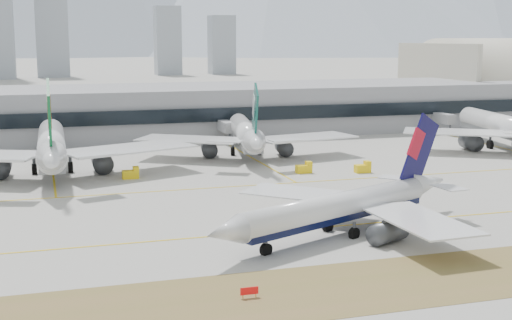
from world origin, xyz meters
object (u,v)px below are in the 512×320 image
object	(u,v)px
widebody_cathay	(246,135)
widebody_china_air	(506,128)
widebody_eva	(52,147)
taxiing_airliner	(345,207)
terminal	(161,110)

from	to	relation	value
widebody_cathay	widebody_china_air	distance (m)	72.05
widebody_eva	widebody_china_air	xyz separation A→B (m)	(120.19, 1.81, -0.29)
taxiing_airliner	terminal	xyz separation A→B (m)	(-8.03, 124.27, 3.19)
widebody_eva	widebody_cathay	world-z (taller)	widebody_eva
taxiing_airliner	widebody_china_air	bearing A→B (deg)	-163.83
widebody_china_air	terminal	world-z (taller)	widebody_china_air
widebody_china_air	widebody_cathay	bearing A→B (deg)	91.60
taxiing_airliner	widebody_cathay	world-z (taller)	widebody_cathay
widebody_cathay	terminal	bearing A→B (deg)	26.69
terminal	taxiing_airliner	bearing A→B (deg)	-86.30
widebody_eva	terminal	size ratio (longest dim) A/B	0.23
taxiing_airliner	widebody_cathay	xyz separation A→B (m)	(6.07, 76.02, 1.14)
widebody_china_air	terminal	xyz separation A→B (m)	(-85.49, 57.99, 1.65)
widebody_eva	terminal	distance (m)	69.15
taxiing_airliner	widebody_china_air	world-z (taller)	widebody_china_air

